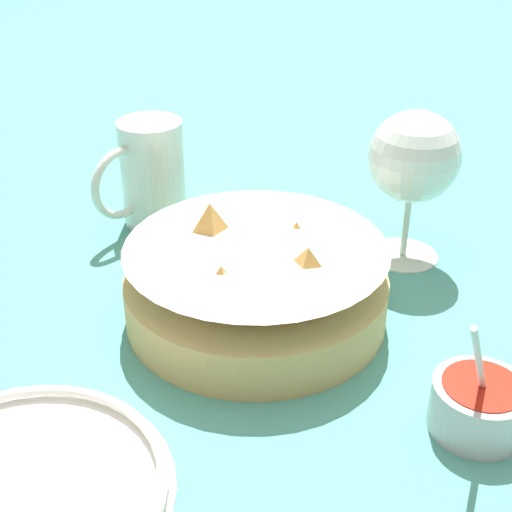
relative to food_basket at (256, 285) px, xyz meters
The scene contains 6 objects.
ground_plane 0.05m from the food_basket, 139.00° to the left, with size 4.00×4.00×0.00m, color teal.
food_basket is the anchor object (origin of this frame).
sauce_cup 0.21m from the food_basket, 89.62° to the left, with size 0.07×0.07×0.11m.
wine_glass 0.20m from the food_basket, 166.67° to the left, with size 0.09×0.09×0.15m.
beer_mug 0.22m from the food_basket, 107.10° to the right, with size 0.11×0.07×0.12m.
side_plate 0.26m from the food_basket, ahead, with size 0.21×0.21×0.01m.
Camera 1 is at (0.42, 0.33, 0.37)m, focal length 50.00 mm.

